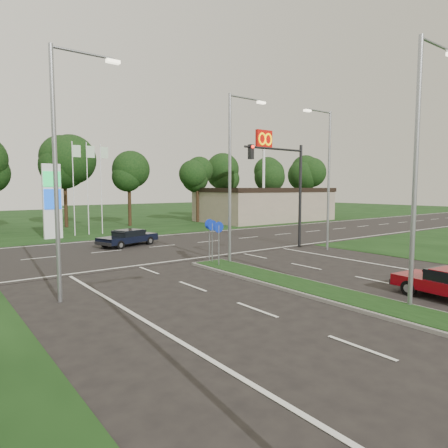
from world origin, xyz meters
TOP-DOWN VIEW (x-y plane):
  - verge_far at (0.00, 55.00)m, footprint 160.00×50.00m
  - cross_road at (0.00, 24.00)m, footprint 160.00×12.00m
  - commercial_building at (22.00, 36.00)m, footprint 16.00×9.00m
  - streetlight_median_near at (1.00, 6.00)m, footprint 2.53×0.22m
  - streetlight_median_far at (1.00, 16.00)m, footprint 2.53×0.22m
  - streetlight_left_far at (-8.30, 14.00)m, footprint 2.53×0.22m
  - streetlight_right_far at (8.80, 16.00)m, footprint 2.53×0.22m
  - traffic_signal at (7.19, 18.00)m, footprint 5.10×0.42m
  - median_signs at (0.00, 16.40)m, footprint 1.16×1.76m
  - gas_pylon at (-3.79, 33.05)m, footprint 5.80×1.26m
  - mcdonalds_sign at (18.00, 31.97)m, footprint 2.20×0.47m
  - treeline_far at (0.10, 39.93)m, footprint 6.00×6.00m
  - navy_sedan at (-0.86, 25.54)m, footprint 4.53×2.92m

SIDE VIEW (x-z plane):
  - verge_far at x=0.00m, z-range -0.01..0.01m
  - cross_road at x=0.00m, z-range -0.01..0.01m
  - navy_sedan at x=-0.86m, z-range 0.04..1.20m
  - median_signs at x=0.00m, z-range 0.52..2.90m
  - commercial_building at x=22.00m, z-range 0.00..4.00m
  - gas_pylon at x=-3.79m, z-range -0.80..7.20m
  - traffic_signal at x=7.19m, z-range 1.15..8.15m
  - streetlight_median_near at x=1.00m, z-range 0.58..9.58m
  - streetlight_median_far at x=1.00m, z-range 0.58..9.58m
  - streetlight_left_far at x=-8.30m, z-range 0.58..9.58m
  - streetlight_right_far at x=8.80m, z-range 0.58..9.58m
  - treeline_far at x=0.10m, z-range 1.88..11.78m
  - mcdonalds_sign at x=18.00m, z-range 2.79..13.19m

